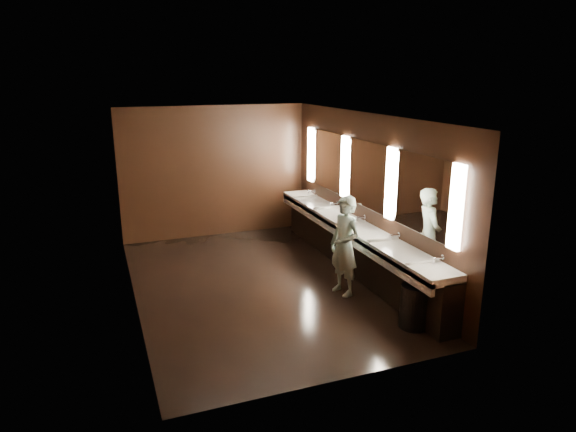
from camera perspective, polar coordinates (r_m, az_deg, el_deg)
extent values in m
plane|color=black|center=(8.74, -3.27, -7.61)|extent=(6.00, 6.00, 0.00)
cube|color=#2D2D2B|center=(8.06, -3.58, 11.00)|extent=(4.00, 6.00, 0.02)
cube|color=black|center=(11.13, -8.10, 4.87)|extent=(4.00, 0.02, 2.80)
cube|color=black|center=(5.63, 5.88, -5.75)|extent=(4.00, 0.02, 2.80)
cube|color=black|center=(7.95, -17.29, -0.01)|extent=(0.02, 6.00, 2.80)
cube|color=black|center=(9.08, 8.72, 2.41)|extent=(0.02, 6.00, 2.80)
cube|color=black|center=(9.27, 7.50, -3.67)|extent=(0.36, 5.40, 0.81)
cube|color=white|center=(9.09, 7.07, -1.10)|extent=(0.55, 5.40, 0.12)
cube|color=white|center=(9.00, 5.67, -1.75)|extent=(0.06, 5.40, 0.18)
cylinder|color=silver|center=(7.38, 16.37, -4.47)|extent=(0.18, 0.04, 0.04)
cylinder|color=silver|center=(8.23, 11.80, -2.08)|extent=(0.18, 0.04, 0.04)
cylinder|color=silver|center=(9.13, 8.13, -0.13)|extent=(0.18, 0.04, 0.04)
cylinder|color=silver|center=(10.08, 5.12, 1.45)|extent=(0.18, 0.04, 0.04)
cylinder|color=silver|center=(11.05, 2.64, 2.76)|extent=(0.18, 0.04, 0.04)
cube|color=white|center=(7.05, 18.20, 0.91)|extent=(0.06, 0.22, 1.15)
cube|color=white|center=(7.68, 14.58, 2.35)|extent=(0.03, 1.32, 1.15)
cube|color=white|center=(8.32, 11.34, 3.55)|extent=(0.06, 0.23, 1.15)
cube|color=white|center=(9.00, 8.73, 4.58)|extent=(0.03, 1.32, 1.15)
cube|color=white|center=(9.68, 6.33, 5.44)|extent=(0.06, 0.23, 1.15)
cube|color=white|center=(10.39, 4.39, 6.19)|extent=(0.03, 1.32, 1.15)
cube|color=white|center=(11.11, 2.56, 6.83)|extent=(0.06, 0.22, 1.15)
imported|color=#96D7DF|center=(8.17, 6.31, -3.32)|extent=(0.52, 0.67, 1.61)
cylinder|color=black|center=(7.45, 13.86, -9.73)|extent=(0.47, 0.47, 0.62)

